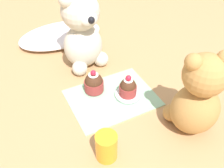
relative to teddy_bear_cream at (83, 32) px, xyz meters
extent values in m
plane|color=tan|center=(0.01, -0.19, -0.13)|extent=(4.00, 4.00, 0.00)
cube|color=#8EBC99|center=(0.01, -0.19, -0.12)|extent=(0.25, 0.19, 0.01)
ellipsoid|color=silver|center=(-0.02, 0.20, -0.11)|extent=(0.32, 0.20, 0.04)
ellipsoid|color=beige|center=(0.00, 0.00, -0.05)|extent=(0.15, 0.14, 0.15)
sphere|color=beige|center=(0.00, 0.00, 0.07)|extent=(0.12, 0.12, 0.12)
ellipsoid|color=beige|center=(0.01, -0.04, 0.06)|extent=(0.06, 0.06, 0.05)
sphere|color=black|center=(0.01, -0.06, 0.07)|extent=(0.02, 0.02, 0.02)
sphere|color=beige|center=(-0.04, 0.00, 0.11)|extent=(0.05, 0.05, 0.05)
sphere|color=beige|center=(-0.04, -0.04, -0.10)|extent=(0.05, 0.05, 0.05)
sphere|color=beige|center=(0.05, -0.03, -0.10)|extent=(0.05, 0.05, 0.05)
ellipsoid|color=#B78447|center=(0.14, -0.39, -0.06)|extent=(0.15, 0.14, 0.14)
sphere|color=#B78447|center=(0.14, -0.39, 0.05)|extent=(0.10, 0.10, 0.10)
ellipsoid|color=#B78447|center=(0.15, -0.35, 0.05)|extent=(0.06, 0.06, 0.04)
sphere|color=black|center=(0.16, -0.33, 0.05)|extent=(0.02, 0.02, 0.02)
sphere|color=#B78447|center=(0.11, -0.37, 0.09)|extent=(0.04, 0.04, 0.04)
sphere|color=#B78447|center=(0.19, -0.36, -0.10)|extent=(0.05, 0.05, 0.05)
sphere|color=#B78447|center=(0.11, -0.34, -0.10)|extent=(0.05, 0.05, 0.05)
cylinder|color=#993333|center=(-0.03, -0.14, -0.10)|extent=(0.06, 0.06, 0.03)
sphere|color=#472819|center=(-0.03, -0.14, -0.09)|extent=(0.05, 0.05, 0.05)
cylinder|color=white|center=(-0.03, -0.14, -0.06)|extent=(0.03, 0.03, 0.00)
sphere|color=red|center=(-0.03, -0.14, -0.06)|extent=(0.02, 0.02, 0.02)
cylinder|color=silver|center=(0.05, -0.21, -0.12)|extent=(0.07, 0.07, 0.01)
cylinder|color=#993333|center=(0.05, -0.21, -0.10)|extent=(0.05, 0.05, 0.03)
sphere|color=#472819|center=(0.05, -0.21, -0.09)|extent=(0.05, 0.05, 0.05)
cylinder|color=white|center=(0.05, -0.21, -0.06)|extent=(0.03, 0.03, 0.00)
sphere|color=red|center=(0.05, -0.21, -0.06)|extent=(0.02, 0.02, 0.02)
cylinder|color=orange|center=(-0.10, -0.36, -0.09)|extent=(0.05, 0.05, 0.07)
camera|label=1|loc=(-0.25, -0.69, 0.42)|focal=42.00mm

